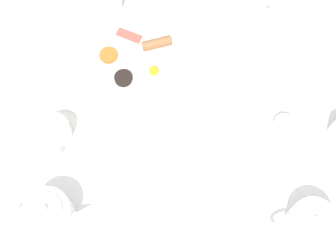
{
  "coord_description": "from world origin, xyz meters",
  "views": [
    {
      "loc": [
        0.49,
        -0.02,
        2.08
      ],
      "look_at": [
        0.0,
        0.0,
        0.79
      ],
      "focal_mm": 50.0,
      "sensor_mm": 36.0,
      "label": 1
    }
  ],
  "objects_px": {
    "teacup_with_saucer_left": "(249,11)",
    "spoon_for_tea": "(32,36)",
    "teapot_far": "(49,213)",
    "breakfast_plate": "(136,59)",
    "creamer_jug": "(283,127)",
    "teacup_with_saucer_right": "(56,132)",
    "teapot_near": "(310,223)",
    "fork_spare": "(313,57)",
    "knife_by_plate": "(211,152)",
    "water_glass_short": "(253,77)",
    "fork_by_plate": "(29,90)"
  },
  "relations": [
    {
      "from": "teapot_near",
      "to": "creamer_jug",
      "type": "relative_size",
      "value": 2.45
    },
    {
      "from": "breakfast_plate",
      "to": "teapot_far",
      "type": "bearing_deg",
      "value": -26.26
    },
    {
      "from": "teapot_near",
      "to": "fork_by_plate",
      "type": "height_order",
      "value": "teapot_near"
    },
    {
      "from": "fork_by_plate",
      "to": "spoon_for_tea",
      "type": "xyz_separation_m",
      "value": [
        -0.19,
        -0.0,
        0.0
      ]
    },
    {
      "from": "breakfast_plate",
      "to": "fork_by_plate",
      "type": "bearing_deg",
      "value": -74.08
    },
    {
      "from": "teacup_with_saucer_left",
      "to": "knife_by_plate",
      "type": "distance_m",
      "value": 0.49
    },
    {
      "from": "teapot_far",
      "to": "creamer_jug",
      "type": "xyz_separation_m",
      "value": [
        -0.23,
        0.67,
        -0.02
      ]
    },
    {
      "from": "teacup_with_saucer_left",
      "to": "fork_spare",
      "type": "height_order",
      "value": "teacup_with_saucer_left"
    },
    {
      "from": "teapot_far",
      "to": "spoon_for_tea",
      "type": "bearing_deg",
      "value": 104.33
    },
    {
      "from": "fork_by_plate",
      "to": "teapot_far",
      "type": "bearing_deg",
      "value": 13.34
    },
    {
      "from": "fork_by_plate",
      "to": "spoon_for_tea",
      "type": "bearing_deg",
      "value": -179.44
    },
    {
      "from": "teacup_with_saucer_right",
      "to": "fork_by_plate",
      "type": "xyz_separation_m",
      "value": [
        -0.15,
        -0.1,
        -0.03
      ]
    },
    {
      "from": "teapot_near",
      "to": "creamer_jug",
      "type": "distance_m",
      "value": 0.29
    },
    {
      "from": "teapot_far",
      "to": "fork_by_plate",
      "type": "distance_m",
      "value": 0.4
    },
    {
      "from": "water_glass_short",
      "to": "creamer_jug",
      "type": "xyz_separation_m",
      "value": [
        0.15,
        0.08,
        -0.03
      ]
    },
    {
      "from": "teapot_far",
      "to": "breakfast_plate",
      "type": "bearing_deg",
      "value": 68.89
    },
    {
      "from": "breakfast_plate",
      "to": "teapot_near",
      "type": "bearing_deg",
      "value": 40.44
    },
    {
      "from": "creamer_jug",
      "to": "fork_by_plate",
      "type": "xyz_separation_m",
      "value": [
        -0.16,
        -0.76,
        -0.02
      ]
    },
    {
      "from": "knife_by_plate",
      "to": "creamer_jug",
      "type": "bearing_deg",
      "value": 105.6
    },
    {
      "from": "teapot_far",
      "to": "fork_spare",
      "type": "relative_size",
      "value": 1.16
    },
    {
      "from": "teapot_far",
      "to": "teacup_with_saucer_right",
      "type": "xyz_separation_m",
      "value": [
        -0.24,
        0.0,
        -0.02
      ]
    },
    {
      "from": "spoon_for_tea",
      "to": "fork_spare",
      "type": "bearing_deg",
      "value": 82.86
    },
    {
      "from": "teacup_with_saucer_left",
      "to": "knife_by_plate",
      "type": "bearing_deg",
      "value": -18.6
    },
    {
      "from": "breakfast_plate",
      "to": "teapot_near",
      "type": "height_order",
      "value": "teapot_near"
    },
    {
      "from": "teacup_with_saucer_right",
      "to": "knife_by_plate",
      "type": "xyz_separation_m",
      "value": [
        0.07,
        0.45,
        -0.03
      ]
    },
    {
      "from": "teacup_with_saucer_left",
      "to": "spoon_for_tea",
      "type": "xyz_separation_m",
      "value": [
        0.05,
        -0.7,
        -0.03
      ]
    },
    {
      "from": "breakfast_plate",
      "to": "fork_spare",
      "type": "height_order",
      "value": "breakfast_plate"
    },
    {
      "from": "knife_by_plate",
      "to": "water_glass_short",
      "type": "bearing_deg",
      "value": 147.28
    },
    {
      "from": "teapot_far",
      "to": "water_glass_short",
      "type": "distance_m",
      "value": 0.7
    },
    {
      "from": "water_glass_short",
      "to": "fork_spare",
      "type": "relative_size",
      "value": 0.6
    },
    {
      "from": "teacup_with_saucer_right",
      "to": "creamer_jug",
      "type": "xyz_separation_m",
      "value": [
        0.01,
        0.66,
        -0.0
      ]
    },
    {
      "from": "teacup_with_saucer_left",
      "to": "fork_by_plate",
      "type": "relative_size",
      "value": 0.86
    },
    {
      "from": "teapot_near",
      "to": "spoon_for_tea",
      "type": "xyz_separation_m",
      "value": [
        -0.64,
        -0.79,
        -0.05
      ]
    },
    {
      "from": "teapot_near",
      "to": "knife_by_plate",
      "type": "distance_m",
      "value": 0.33
    },
    {
      "from": "fork_by_plate",
      "to": "teapot_near",
      "type": "bearing_deg",
      "value": 60.61
    },
    {
      "from": "fork_by_plate",
      "to": "spoon_for_tea",
      "type": "height_order",
      "value": "same"
    },
    {
      "from": "teapot_near",
      "to": "spoon_for_tea",
      "type": "bearing_deg",
      "value": 142.42
    },
    {
      "from": "teapot_far",
      "to": "teacup_with_saucer_right",
      "type": "relative_size",
      "value": 1.43
    },
    {
      "from": "teapot_near",
      "to": "fork_spare",
      "type": "relative_size",
      "value": 1.16
    },
    {
      "from": "water_glass_short",
      "to": "spoon_for_tea",
      "type": "bearing_deg",
      "value": -106.28
    },
    {
      "from": "teacup_with_saucer_right",
      "to": "knife_by_plate",
      "type": "bearing_deg",
      "value": 80.97
    },
    {
      "from": "teacup_with_saucer_left",
      "to": "knife_by_plate",
      "type": "relative_size",
      "value": 0.75
    },
    {
      "from": "teacup_with_saucer_left",
      "to": "water_glass_short",
      "type": "height_order",
      "value": "water_glass_short"
    },
    {
      "from": "water_glass_short",
      "to": "fork_by_plate",
      "type": "height_order",
      "value": "water_glass_short"
    },
    {
      "from": "teacup_with_saucer_right",
      "to": "knife_by_plate",
      "type": "relative_size",
      "value": 0.75
    },
    {
      "from": "teacup_with_saucer_left",
      "to": "spoon_for_tea",
      "type": "bearing_deg",
      "value": -86.2
    },
    {
      "from": "teacup_with_saucer_right",
      "to": "creamer_jug",
      "type": "bearing_deg",
      "value": 89.04
    },
    {
      "from": "creamer_jug",
      "to": "spoon_for_tea",
      "type": "relative_size",
      "value": 0.53
    },
    {
      "from": "creamer_jug",
      "to": "teacup_with_saucer_right",
      "type": "bearing_deg",
      "value": -90.96
    },
    {
      "from": "teacup_with_saucer_left",
      "to": "water_glass_short",
      "type": "distance_m",
      "value": 0.25
    }
  ]
}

